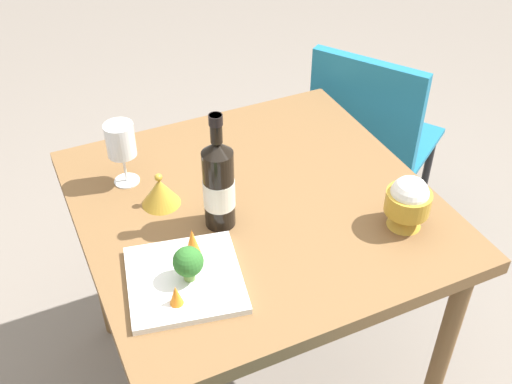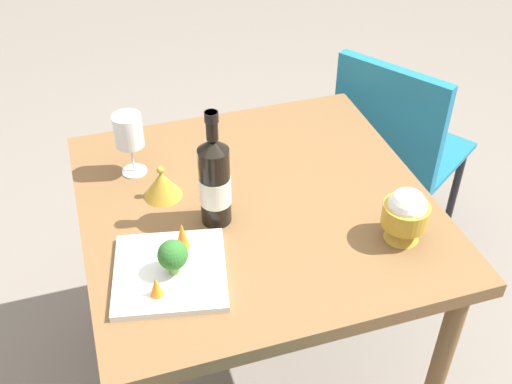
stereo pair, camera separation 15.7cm
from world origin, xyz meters
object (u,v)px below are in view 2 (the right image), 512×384
at_px(broccoli_floret, 173,255).
at_px(carrot_garnish_right, 182,235).
at_px(chair_near_window, 394,142).
at_px(rice_bowl, 406,214).
at_px(wine_glass, 129,132).
at_px(wine_bottle, 215,181).
at_px(rice_bowl_lid, 162,184).
at_px(serving_plate, 170,272).
at_px(carrot_garnish_left, 156,286).

distance_m(broccoli_floret, carrot_garnish_right, 0.08).
distance_m(chair_near_window, broccoli_floret, 1.12).
height_order(rice_bowl, broccoli_floret, rice_bowl).
bearing_deg(wine_glass, wine_bottle, -147.60).
relative_size(rice_bowl, rice_bowl_lid, 1.42).
distance_m(rice_bowl, serving_plate, 0.56).
height_order(rice_bowl, carrot_garnish_left, rice_bowl).
distance_m(rice_bowl, broccoli_floret, 0.55).
height_order(wine_bottle, rice_bowl, wine_bottle).
distance_m(wine_bottle, rice_bowl_lid, 0.19).
bearing_deg(chair_near_window, broccoli_floret, -89.30).
bearing_deg(carrot_garnish_left, chair_near_window, -54.66).
height_order(chair_near_window, broccoli_floret, chair_near_window).
xyz_separation_m(wine_glass, serving_plate, (-0.41, -0.02, -0.12)).
xyz_separation_m(wine_glass, carrot_garnish_left, (-0.48, 0.02, -0.09)).
bearing_deg(wine_bottle, carrot_garnish_right, 130.10).
relative_size(rice_bowl_lid, carrot_garnish_left, 2.00).
bearing_deg(carrot_garnish_right, rice_bowl, -102.22).
bearing_deg(rice_bowl_lid, wine_bottle, -140.73).
bearing_deg(carrot_garnish_left, wine_glass, -2.66).
xyz_separation_m(wine_glass, rice_bowl, (-0.46, -0.57, -0.05)).
xyz_separation_m(wine_bottle, serving_plate, (-0.15, 0.15, -0.11)).
distance_m(rice_bowl_lid, broccoli_floret, 0.30).
distance_m(chair_near_window, rice_bowl, 0.79).
bearing_deg(broccoli_floret, carrot_garnish_left, 138.63).
bearing_deg(serving_plate, chair_near_window, -56.23).
xyz_separation_m(chair_near_window, rice_bowl_lid, (-0.32, 0.87, 0.25)).
bearing_deg(wine_bottle, wine_glass, 32.40).
xyz_separation_m(chair_near_window, rice_bowl, (-0.65, 0.35, 0.29)).
bearing_deg(wine_bottle, broccoli_floret, 139.26).
bearing_deg(rice_bowl, carrot_garnish_right, 77.78).
bearing_deg(wine_bottle, carrot_garnish_left, 139.10).
distance_m(wine_glass, serving_plate, 0.43).
xyz_separation_m(wine_glass, carrot_garnish_right, (-0.35, -0.06, -0.08)).
bearing_deg(rice_bowl_lid, wine_glass, 23.82).
bearing_deg(broccoli_floret, wine_glass, 3.68).
bearing_deg(wine_glass, rice_bowl, -128.57).
relative_size(wine_glass, carrot_garnish_right, 2.60).
distance_m(carrot_garnish_left, carrot_garnish_right, 0.16).
bearing_deg(carrot_garnish_right, broccoli_floret, 154.22).
bearing_deg(rice_bowl, broccoli_floret, 86.20).
bearing_deg(rice_bowl, rice_bowl_lid, 57.42).
relative_size(serving_plate, broccoli_floret, 3.43).
bearing_deg(chair_near_window, carrot_garnish_right, -91.61).
xyz_separation_m(chair_near_window, wine_bottle, (-0.45, 0.76, 0.34)).
distance_m(wine_bottle, carrot_garnish_left, 0.30).
height_order(carrot_garnish_left, carrot_garnish_right, carrot_garnish_right).
relative_size(chair_near_window, rice_bowl, 6.00).
xyz_separation_m(wine_glass, broccoli_floret, (-0.42, -0.03, -0.06)).
xyz_separation_m(carrot_garnish_left, carrot_garnish_right, (0.13, -0.08, 0.01)).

